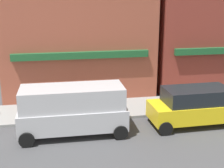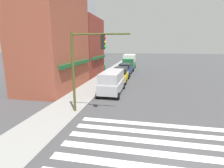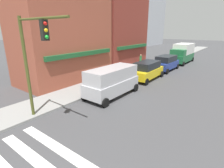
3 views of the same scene
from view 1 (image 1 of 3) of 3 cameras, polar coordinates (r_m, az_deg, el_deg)
The scene contains 3 objects.
storefront_row at distance 21.25m, azimuth 3.74°, elevation 14.28°, with size 18.33×5.30×13.02m.
van_silver at distance 14.76m, azimuth -7.19°, elevation -4.46°, with size 5.02×2.22×2.34m.
suv_yellow at distance 16.35m, azimuth 15.15°, elevation -3.79°, with size 4.74×2.12×1.94m.
Camera 1 is at (9.82, -9.12, 6.45)m, focal length 50.00 mm.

